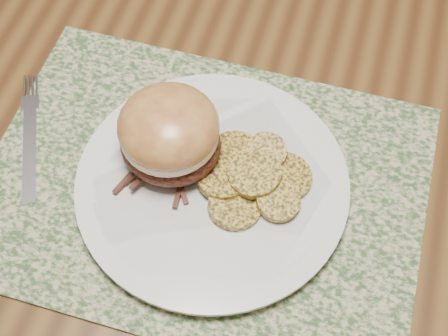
% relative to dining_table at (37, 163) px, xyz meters
% --- Properties ---
extents(ground, '(3.50, 3.50, 0.00)m').
position_rel_dining_table_xyz_m(ground, '(0.00, 0.00, -0.67)').
color(ground, '#562F1D').
rests_on(ground, ground).
extents(dining_table, '(1.50, 0.90, 0.75)m').
position_rel_dining_table_xyz_m(dining_table, '(0.00, 0.00, 0.00)').
color(dining_table, brown).
rests_on(dining_table, ground).
extents(placemat, '(0.45, 0.33, 0.00)m').
position_rel_dining_table_xyz_m(placemat, '(0.22, -0.02, 0.08)').
color(placemat, '#32512A').
rests_on(placemat, dining_table).
extents(dinner_plate, '(0.26, 0.26, 0.02)m').
position_rel_dining_table_xyz_m(dinner_plate, '(0.23, -0.02, 0.09)').
color(dinner_plate, silver).
rests_on(dinner_plate, placemat).
extents(pork_sandwich, '(0.13, 0.12, 0.08)m').
position_rel_dining_table_xyz_m(pork_sandwich, '(0.18, -0.00, 0.14)').
color(pork_sandwich, black).
rests_on(pork_sandwich, dinner_plate).
extents(roasted_potatoes, '(0.13, 0.13, 0.03)m').
position_rel_dining_table_xyz_m(roasted_potatoes, '(0.27, -0.01, 0.11)').
color(roasted_potatoes, gold).
rests_on(roasted_potatoes, dinner_plate).
extents(fork, '(0.08, 0.16, 0.00)m').
position_rel_dining_table_xyz_m(fork, '(0.02, -0.01, 0.09)').
color(fork, silver).
rests_on(fork, placemat).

